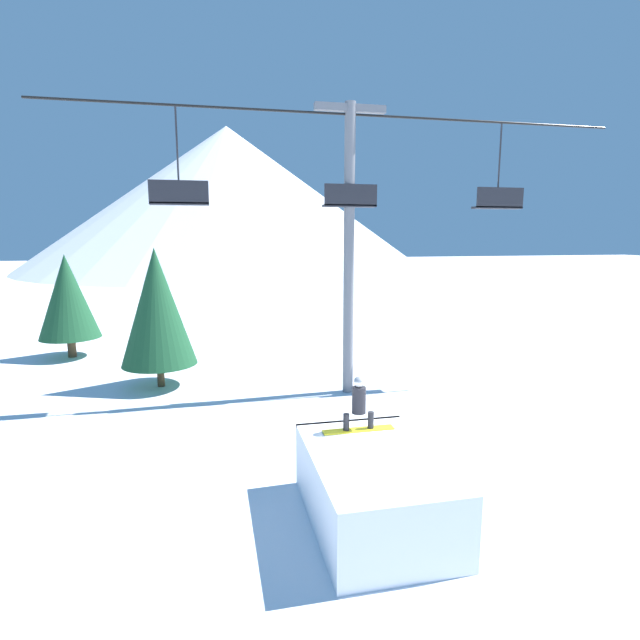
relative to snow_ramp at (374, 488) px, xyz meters
The scene contains 7 objects.
ground_plane 0.86m from the snow_ramp, 29.89° to the left, with size 220.00×220.00×0.00m, color white.
mountain_ridge 77.58m from the snow_ramp, 89.68° to the left, with size 64.24×64.24×22.77m.
snow_ramp is the anchor object (origin of this frame).
snowboarder 1.76m from the snow_ramp, 88.04° to the left, with size 1.56×0.30×1.20m.
chairlift 9.75m from the snow_ramp, 77.91° to the left, with size 19.49×0.44×9.83m.
pine_tree_near 11.48m from the snow_ramp, 115.64° to the left, with size 2.70×2.70×5.11m.
pine_tree_far 18.36m from the snow_ramp, 120.54° to the left, with size 2.64×2.64×4.70m.
Camera 1 is at (-3.39, -8.78, 5.55)m, focal length 28.00 mm.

